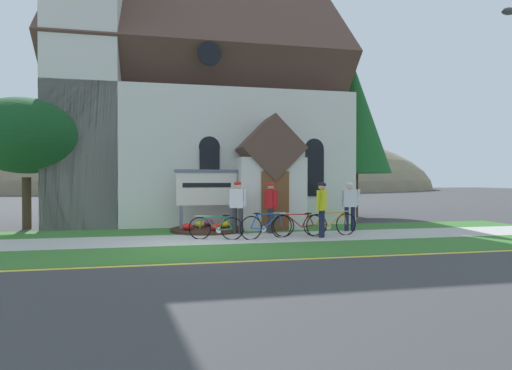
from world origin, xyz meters
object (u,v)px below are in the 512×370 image
Objects in this scene: bicycle_white at (266,226)px; roadside_conifer at (354,121)px; bicycle_black at (299,225)px; cyclist_in_green_jersey at (238,203)px; yard_deciduous_tree at (26,136)px; church_sign at (207,190)px; bicycle_green at (331,224)px; cyclist_in_orange_jersey at (350,202)px; bicycle_blue at (216,228)px; cyclist_in_red_jersey at (271,203)px; cyclist_in_yellow_jersey at (322,205)px.

roadside_conifer reaches higher than bicycle_white.
bicycle_black is 2.14m from cyclist_in_green_jersey.
roadside_conifer is at bearing 52.32° from bicycle_black.
yard_deciduous_tree is (-7.29, 3.00, 2.35)m from cyclist_in_green_jersey.
roadside_conifer is 1.52× the size of yard_deciduous_tree.
church_sign is 1.34× the size of bicycle_black.
yard_deciduous_tree is at bearing 158.48° from bicycle_green.
church_sign is 1.33× the size of cyclist_in_orange_jersey.
roadside_conifer is at bearing 40.72° from bicycle_blue.
cyclist_in_red_jersey is (-1.75, 1.00, 0.63)m from bicycle_green.
cyclist_in_orange_jersey is at bearing -14.39° from church_sign.
bicycle_green is 0.25× the size of roadside_conifer.
roadside_conifer is (4.79, 6.20, 4.31)m from bicycle_black.
cyclist_in_red_jersey reaches higher than bicycle_white.
cyclist_in_yellow_jersey is 2.78m from cyclist_in_green_jersey.
roadside_conifer is (7.48, 6.44, 4.31)m from bicycle_blue.
cyclist_in_orange_jersey is at bearing 13.15° from bicycle_blue.
cyclist_in_green_jersey is at bearing -22.37° from yard_deciduous_tree.
bicycle_blue is 8.22m from yard_deciduous_tree.
church_sign reaches higher than bicycle_blue.
bicycle_green is 0.85m from cyclist_in_yellow_jersey.
cyclist_in_orange_jersey reaches higher than bicycle_white.
church_sign is at bearing 165.61° from cyclist_in_orange_jersey.
cyclist_in_yellow_jersey reaches higher than cyclist_in_red_jersey.
yard_deciduous_tree is at bearing 157.08° from bicycle_black.
roadside_conifer is at bearing 57.85° from cyclist_in_yellow_jersey.
bicycle_blue is 0.94× the size of bicycle_black.
bicycle_blue is at bearing -127.69° from cyclist_in_green_jersey.
bicycle_blue is (0.05, -2.39, -1.09)m from church_sign.
church_sign is at bearing 122.18° from bicycle_white.
bicycle_green is 1.12× the size of bicycle_blue.
bicycle_black is (-1.04, 0.15, -0.02)m from bicycle_green.
bicycle_blue is at bearing 175.24° from bicycle_white.
bicycle_white reaches higher than bicycle_black.
bicycle_white is 1.55m from cyclist_in_green_jersey.
cyclist_in_green_jersey is (-2.43, 1.35, 0.02)m from cyclist_in_yellow_jersey.
cyclist_in_yellow_jersey reaches higher than bicycle_black.
cyclist_in_red_jersey is 1.00× the size of cyclist_in_orange_jersey.
cyclist_in_green_jersey is (0.85, 1.09, 0.68)m from bicycle_blue.
cyclist_in_green_jersey is 8.23m from yard_deciduous_tree.
yard_deciduous_tree is at bearing -170.45° from roadside_conifer.
cyclist_in_green_jersey is (-1.84, 0.86, 0.68)m from bicycle_black.
cyclist_in_red_jersey is at bearing -0.32° from cyclist_in_green_jersey.
roadside_conifer reaches higher than bicycle_black.
church_sign is 2.44m from cyclist_in_red_jersey.
cyclist_in_yellow_jersey is (1.30, -1.34, 0.01)m from cyclist_in_red_jersey.
cyclist_in_yellow_jersey is at bearing -4.42° from bicycle_blue.
yard_deciduous_tree reaches higher than bicycle_black.
cyclist_in_orange_jersey is at bearing -116.44° from roadside_conifer.
bicycle_black is 1.00× the size of cyclist_in_orange_jersey.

